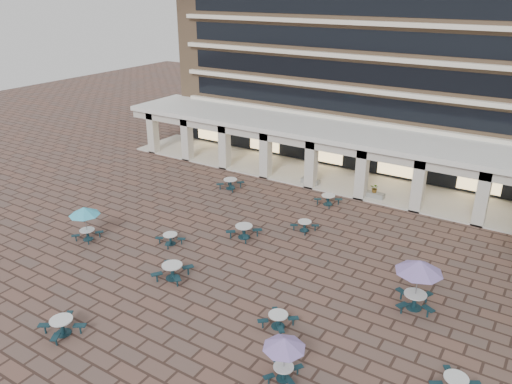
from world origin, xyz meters
TOP-DOWN VIEW (x-y plane):
  - ground at (0.00, 0.00)m, footprint 120.00×120.00m
  - apartment_building at (0.00, 25.47)m, footprint 40.00×15.50m
  - retail_arcade at (0.00, 14.80)m, footprint 42.00×6.60m
  - picnic_table_1 at (-3.64, -10.18)m, footprint 2.05×2.05m
  - picnic_table_2 at (4.59, -4.34)m, footprint 1.68×1.68m
  - picnic_table_4 at (-10.09, -3.25)m, footprint 1.95×1.95m
  - picnic_table_5 at (-2.47, -3.81)m, footprint 2.19×2.19m
  - picnic_table_6 at (6.49, -7.18)m, footprint 1.79×1.79m
  - picnic_table_7 at (12.62, -4.13)m, footprint 1.87×1.87m
  - picnic_table_8 at (-5.23, -0.86)m, footprint 1.81×1.81m
  - picnic_table_9 at (-7.35, 8.68)m, footprint 1.84×1.84m
  - picnic_table_10 at (1.03, 5.30)m, footprint 1.78×1.78m
  - picnic_table_11 at (9.63, 0.62)m, footprint 2.36×2.36m
  - picnic_table_12 at (-1.82, 2.35)m, footprint 1.98×1.98m
  - picnic_table_13 at (0.55, 10.00)m, footprint 1.93×1.93m
  - planter_left at (-2.35, 12.90)m, footprint 1.50×0.63m
  - planter_right at (3.06, 12.90)m, footprint 1.50×0.63m

SIDE VIEW (x-z plane):
  - ground at x=0.00m, z-range 0.00..0.00m
  - picnic_table_10 at x=1.03m, z-range 0.07..0.75m
  - picnic_table_8 at x=-5.23m, z-range 0.07..0.75m
  - picnic_table_2 at x=4.59m, z-range 0.07..0.78m
  - picnic_table_7 at x=12.62m, z-range 0.07..0.81m
  - picnic_table_13 at x=0.55m, z-range 0.07..0.82m
  - planter_right at x=3.06m, z-range -0.14..1.08m
  - picnic_table_1 at x=-3.64m, z-range 0.08..0.87m
  - picnic_table_9 at x=-7.35m, z-range 0.08..0.88m
  - planter_left at x=-2.35m, z-range -0.13..1.10m
  - picnic_table_12 at x=-1.82m, z-range 0.08..0.92m
  - picnic_table_5 at x=-2.47m, z-range 0.08..0.94m
  - picnic_table_6 at x=6.49m, z-range 0.72..2.80m
  - picnic_table_4 at x=-10.09m, z-range 0.79..3.03m
  - picnic_table_11 at x=9.63m, z-range 0.95..3.68m
  - retail_arcade at x=0.00m, z-range 0.80..5.20m
  - apartment_building at x=0.00m, z-range 0.00..25.20m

